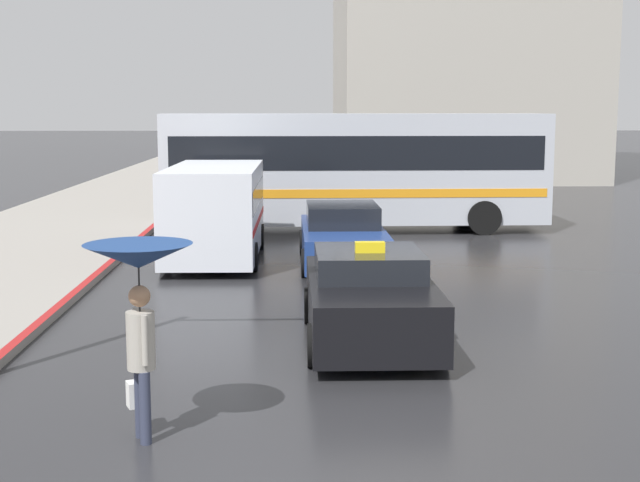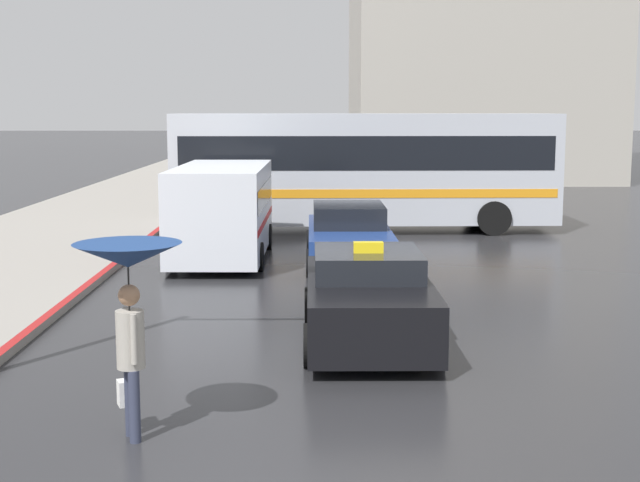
{
  "view_description": "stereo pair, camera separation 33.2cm",
  "coord_description": "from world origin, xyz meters",
  "px_view_note": "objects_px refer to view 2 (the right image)",
  "views": [
    {
      "loc": [
        -0.18,
        -7.02,
        3.45
      ],
      "look_at": [
        0.3,
        6.99,
        1.4
      ],
      "focal_mm": 50.0,
      "sensor_mm": 36.0,
      "label": 1
    },
    {
      "loc": [
        0.15,
        -7.02,
        3.45
      ],
      "look_at": [
        0.3,
        6.99,
        1.4
      ],
      "focal_mm": 50.0,
      "sensor_mm": 36.0,
      "label": 2
    }
  ],
  "objects_px": {
    "city_bus": "(364,166)",
    "pedestrian_with_umbrella": "(128,278)",
    "taxi": "(368,299)",
    "ambulance_van": "(222,207)",
    "sedan_red": "(349,237)"
  },
  "relations": [
    {
      "from": "sedan_red",
      "to": "pedestrian_with_umbrella",
      "type": "bearing_deg",
      "value": 75.7
    },
    {
      "from": "taxi",
      "to": "city_bus",
      "type": "bearing_deg",
      "value": -93.11
    },
    {
      "from": "taxi",
      "to": "sedan_red",
      "type": "height_order",
      "value": "taxi"
    },
    {
      "from": "sedan_red",
      "to": "city_bus",
      "type": "height_order",
      "value": "city_bus"
    },
    {
      "from": "taxi",
      "to": "ambulance_van",
      "type": "relative_size",
      "value": 0.77
    },
    {
      "from": "sedan_red",
      "to": "pedestrian_with_umbrella",
      "type": "height_order",
      "value": "pedestrian_with_umbrella"
    },
    {
      "from": "ambulance_van",
      "to": "pedestrian_with_umbrella",
      "type": "distance_m",
      "value": 11.61
    },
    {
      "from": "sedan_red",
      "to": "pedestrian_with_umbrella",
      "type": "relative_size",
      "value": 2.25
    },
    {
      "from": "taxi",
      "to": "pedestrian_with_umbrella",
      "type": "distance_m",
      "value": 4.94
    },
    {
      "from": "sedan_red",
      "to": "city_bus",
      "type": "relative_size",
      "value": 0.43
    },
    {
      "from": "ambulance_van",
      "to": "pedestrian_with_umbrella",
      "type": "bearing_deg",
      "value": 91.59
    },
    {
      "from": "city_bus",
      "to": "ambulance_van",
      "type": "bearing_deg",
      "value": 144.15
    },
    {
      "from": "taxi",
      "to": "pedestrian_with_umbrella",
      "type": "height_order",
      "value": "pedestrian_with_umbrella"
    },
    {
      "from": "taxi",
      "to": "sedan_red",
      "type": "distance_m",
      "value": 6.83
    },
    {
      "from": "city_bus",
      "to": "pedestrian_with_umbrella",
      "type": "height_order",
      "value": "city_bus"
    }
  ]
}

